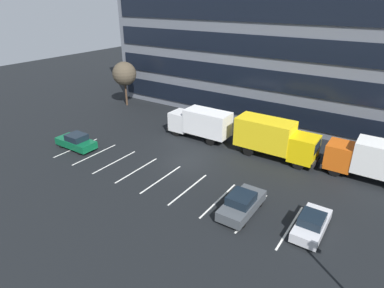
{
  "coord_description": "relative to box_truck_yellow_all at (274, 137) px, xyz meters",
  "views": [
    {
      "loc": [
        15.54,
        -22.11,
        14.29
      ],
      "look_at": [
        -0.14,
        1.13,
        1.4
      ],
      "focal_mm": 30.37,
      "sensor_mm": 36.0,
      "label": 1
    }
  ],
  "objects": [
    {
      "name": "box_truck_yellow_all",
      "position": [
        0.0,
        0.0,
        0.0
      ],
      "size": [
        7.82,
        2.59,
        3.62
      ],
      "color": "yellow",
      "rests_on": "ground_plane"
    },
    {
      "name": "bare_tree",
      "position": [
        -23.27,
        3.95,
        2.42
      ],
      "size": [
        3.26,
        3.26,
        6.11
      ],
      "color": "#473323",
      "rests_on": "ground_plane"
    },
    {
      "name": "ground_plane",
      "position": [
        -6.27,
        -5.57,
        -2.04
      ],
      "size": [
        120.0,
        120.0,
        0.0
      ],
      "primitive_type": "plane",
      "color": "black"
    },
    {
      "name": "box_truck_white",
      "position": [
        -8.24,
        -0.12,
        -0.2
      ],
      "size": [
        7.06,
        2.34,
        3.27
      ],
      "color": "white",
      "rests_on": "ground_plane"
    },
    {
      "name": "sedan_charcoal",
      "position": [
        1.46,
        -9.76,
        -1.28
      ],
      "size": [
        1.88,
        4.48,
        1.61
      ],
      "color": "#474C51",
      "rests_on": "ground_plane"
    },
    {
      "name": "box_truck_orange",
      "position": [
        8.52,
        0.51,
        -0.09
      ],
      "size": [
        7.46,
        2.47,
        3.46
      ],
      "color": "#D85914",
      "rests_on": "ground_plane"
    },
    {
      "name": "office_building",
      "position": [
        -6.27,
        12.38,
        8.76
      ],
      "size": [
        40.81,
        10.74,
        21.6
      ],
      "color": "slate",
      "rests_on": "ground_plane"
    },
    {
      "name": "sedan_silver",
      "position": [
        6.2,
        -9.14,
        -1.36
      ],
      "size": [
        1.69,
        4.03,
        1.44
      ],
      "color": "silver",
      "rests_on": "ground_plane"
    },
    {
      "name": "lot_markings",
      "position": [
        -6.27,
        -9.33,
        -2.04
      ],
      "size": [
        22.54,
        5.4,
        0.01
      ],
      "color": "silver",
      "rests_on": "ground_plane"
    },
    {
      "name": "sedan_forest",
      "position": [
        -17.3,
        -9.37,
        -1.3
      ],
      "size": [
        4.39,
        1.84,
        1.57
      ],
      "color": "#0C5933",
      "rests_on": "ground_plane"
    }
  ]
}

